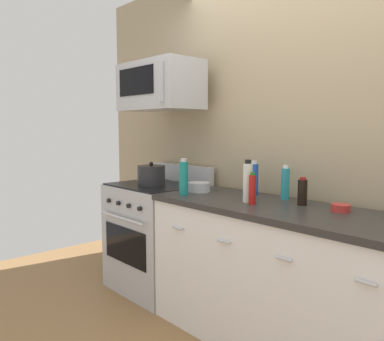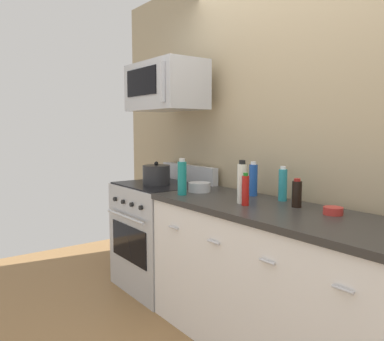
{
  "view_description": "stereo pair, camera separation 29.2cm",
  "coord_description": "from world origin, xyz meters",
  "px_view_note": "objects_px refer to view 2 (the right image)",
  "views": [
    {
      "loc": [
        1.36,
        -2.01,
        1.4
      ],
      "look_at": [
        -0.8,
        -0.05,
        1.09
      ],
      "focal_mm": 36.66,
      "sensor_mm": 36.0,
      "label": 1
    },
    {
      "loc": [
        1.54,
        -1.78,
        1.4
      ],
      "look_at": [
        -0.8,
        -0.05,
        1.09
      ],
      "focal_mm": 36.66,
      "sensor_mm": 36.0,
      "label": 2
    }
  ],
  "objects_px": {
    "bottle_soy_sauce_dark": "(297,194)",
    "bottle_hot_sauce_red": "(245,190)",
    "bottle_soda_blue": "(253,180)",
    "stockpot": "(156,175)",
    "bottle_dish_soap": "(283,184)",
    "bottle_sparkling_teal": "(182,178)",
    "bottle_vinegar_white": "(242,183)",
    "microwave": "(165,87)",
    "bowl_steel_prep": "(199,187)",
    "range_oven": "(162,235)",
    "bowl_red_small": "(333,211)"
  },
  "relations": [
    {
      "from": "bottle_soy_sauce_dark",
      "to": "bottle_hot_sauce_red",
      "type": "xyz_separation_m",
      "value": [
        -0.23,
        -0.21,
        0.01
      ]
    },
    {
      "from": "bottle_soda_blue",
      "to": "stockpot",
      "type": "height_order",
      "value": "bottle_soda_blue"
    },
    {
      "from": "bottle_dish_soap",
      "to": "bottle_sparkling_teal",
      "type": "xyz_separation_m",
      "value": [
        -0.59,
        -0.4,
        0.02
      ]
    },
    {
      "from": "bottle_soda_blue",
      "to": "stockpot",
      "type": "bearing_deg",
      "value": -163.83
    },
    {
      "from": "bottle_soda_blue",
      "to": "bottle_vinegar_white",
      "type": "bearing_deg",
      "value": -59.14
    },
    {
      "from": "bottle_dish_soap",
      "to": "microwave",
      "type": "bearing_deg",
      "value": -171.12
    },
    {
      "from": "bottle_vinegar_white",
      "to": "bowl_steel_prep",
      "type": "xyz_separation_m",
      "value": [
        -0.52,
        0.06,
        -0.09
      ]
    },
    {
      "from": "microwave",
      "to": "bowl_steel_prep",
      "type": "bearing_deg",
      "value": -4.2
    },
    {
      "from": "bottle_soy_sauce_dark",
      "to": "bottle_dish_soap",
      "type": "bearing_deg",
      "value": 153.38
    },
    {
      "from": "microwave",
      "to": "bottle_soy_sauce_dark",
      "type": "relative_size",
      "value": 4.22
    },
    {
      "from": "range_oven",
      "to": "bottle_vinegar_white",
      "type": "distance_m",
      "value": 1.2
    },
    {
      "from": "bottle_dish_soap",
      "to": "bowl_steel_prep",
      "type": "height_order",
      "value": "bottle_dish_soap"
    },
    {
      "from": "bottle_vinegar_white",
      "to": "bottle_hot_sauce_red",
      "type": "distance_m",
      "value": 0.08
    },
    {
      "from": "range_oven",
      "to": "bottle_soy_sauce_dark",
      "type": "height_order",
      "value": "bottle_soy_sauce_dark"
    },
    {
      "from": "stockpot",
      "to": "bowl_red_small",
      "type": "bearing_deg",
      "value": 6.46
    },
    {
      "from": "bottle_vinegar_white",
      "to": "bowl_red_small",
      "type": "xyz_separation_m",
      "value": [
        0.55,
        0.18,
        -0.11
      ]
    },
    {
      "from": "bottle_soy_sauce_dark",
      "to": "bottle_soda_blue",
      "type": "height_order",
      "value": "bottle_soda_blue"
    },
    {
      "from": "bottle_vinegar_white",
      "to": "bowl_steel_prep",
      "type": "relative_size",
      "value": 1.65
    },
    {
      "from": "microwave",
      "to": "bottle_soy_sauce_dark",
      "type": "bearing_deg",
      "value": 3.53
    },
    {
      "from": "bottle_vinegar_white",
      "to": "bottle_sparkling_teal",
      "type": "xyz_separation_m",
      "value": [
        -0.49,
        -0.12,
        -0.01
      ]
    },
    {
      "from": "bottle_dish_soap",
      "to": "bowl_steel_prep",
      "type": "bearing_deg",
      "value": -160.64
    },
    {
      "from": "bottle_soda_blue",
      "to": "bottle_dish_soap",
      "type": "bearing_deg",
      "value": 4.11
    },
    {
      "from": "microwave",
      "to": "bottle_soda_blue",
      "type": "bearing_deg",
      "value": 10.22
    },
    {
      "from": "bottle_vinegar_white",
      "to": "bottle_hot_sauce_red",
      "type": "xyz_separation_m",
      "value": [
        0.07,
        -0.03,
        -0.03
      ]
    },
    {
      "from": "bottle_dish_soap",
      "to": "bottle_hot_sauce_red",
      "type": "distance_m",
      "value": 0.31
    },
    {
      "from": "bottle_sparkling_teal",
      "to": "bottle_soda_blue",
      "type": "bearing_deg",
      "value": 48.71
    },
    {
      "from": "microwave",
      "to": "bowl_red_small",
      "type": "height_order",
      "value": "microwave"
    },
    {
      "from": "bottle_hot_sauce_red",
      "to": "bottle_soda_blue",
      "type": "height_order",
      "value": "bottle_soda_blue"
    },
    {
      "from": "bowl_steel_prep",
      "to": "bottle_hot_sauce_red",
      "type": "bearing_deg",
      "value": -8.75
    },
    {
      "from": "bottle_hot_sauce_red",
      "to": "bowl_red_small",
      "type": "bearing_deg",
      "value": 23.76
    },
    {
      "from": "bottle_vinegar_white",
      "to": "bottle_hot_sauce_red",
      "type": "bearing_deg",
      "value": -26.19
    },
    {
      "from": "bowl_red_small",
      "to": "bottle_sparkling_teal",
      "type": "bearing_deg",
      "value": -163.65
    },
    {
      "from": "bottle_hot_sauce_red",
      "to": "bowl_red_small",
      "type": "relative_size",
      "value": 1.88
    },
    {
      "from": "bottle_dish_soap",
      "to": "bottle_soy_sauce_dark",
      "type": "bearing_deg",
      "value": -26.62
    },
    {
      "from": "bottle_soda_blue",
      "to": "bowl_red_small",
      "type": "relative_size",
      "value": 2.26
    },
    {
      "from": "bottle_sparkling_teal",
      "to": "stockpot",
      "type": "relative_size",
      "value": 1.13
    },
    {
      "from": "bottle_vinegar_white",
      "to": "bowl_red_small",
      "type": "distance_m",
      "value": 0.58
    },
    {
      "from": "range_oven",
      "to": "stockpot",
      "type": "relative_size",
      "value": 4.58
    },
    {
      "from": "bowl_red_small",
      "to": "stockpot",
      "type": "height_order",
      "value": "stockpot"
    },
    {
      "from": "stockpot",
      "to": "bottle_vinegar_white",
      "type": "bearing_deg",
      "value": 0.07
    },
    {
      "from": "bottle_vinegar_white",
      "to": "stockpot",
      "type": "relative_size",
      "value": 1.19
    },
    {
      "from": "bottle_dish_soap",
      "to": "bottle_vinegar_white",
      "type": "relative_size",
      "value": 0.83
    },
    {
      "from": "bottle_soda_blue",
      "to": "bowl_red_small",
      "type": "height_order",
      "value": "bottle_soda_blue"
    },
    {
      "from": "bottle_vinegar_white",
      "to": "bottle_soy_sauce_dark",
      "type": "xyz_separation_m",
      "value": [
        0.29,
        0.18,
        -0.05
      ]
    },
    {
      "from": "bottle_dish_soap",
      "to": "bowl_red_small",
      "type": "bearing_deg",
      "value": -12.25
    },
    {
      "from": "bottle_sparkling_teal",
      "to": "stockpot",
      "type": "height_order",
      "value": "bottle_sparkling_teal"
    },
    {
      "from": "microwave",
      "to": "bottle_sparkling_teal",
      "type": "relative_size",
      "value": 2.82
    },
    {
      "from": "bottle_sparkling_teal",
      "to": "bottle_soda_blue",
      "type": "height_order",
      "value": "bottle_sparkling_teal"
    },
    {
      "from": "bottle_soda_blue",
      "to": "bowl_steel_prep",
      "type": "height_order",
      "value": "bottle_soda_blue"
    },
    {
      "from": "range_oven",
      "to": "stockpot",
      "type": "distance_m",
      "value": 0.54
    }
  ]
}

